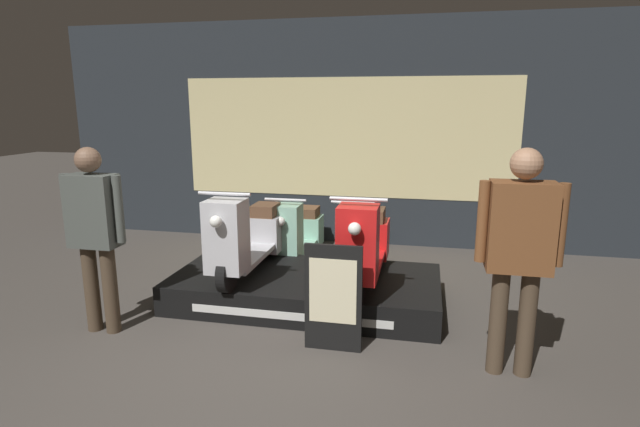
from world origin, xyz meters
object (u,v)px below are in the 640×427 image
object	(u,v)px
scooter_display_left	(247,237)
price_sign_board	(333,298)
person_left_browsing	(95,226)
person_right_browsing	(519,243)
scooter_display_right	(365,244)
scooter_backrow_1	(358,237)
scooter_backrow_0	(298,234)

from	to	relation	value
scooter_display_left	price_sign_board	world-z (taller)	scooter_display_left
person_left_browsing	person_right_browsing	distance (m)	3.52
scooter_display_right	person_right_browsing	distance (m)	1.64
scooter_display_left	price_sign_board	distance (m)	1.43
scooter_backrow_1	price_sign_board	xyz separation A→B (m)	(0.09, -2.25, 0.09)
person_left_browsing	price_sign_board	distance (m)	2.19
person_left_browsing	price_sign_board	xyz separation A→B (m)	(2.12, 0.08, -0.52)
person_right_browsing	scooter_display_left	bearing A→B (deg)	158.15
scooter_backrow_1	scooter_backrow_0	bearing A→B (deg)	180.00
person_left_browsing	price_sign_board	bearing A→B (deg)	2.09
person_left_browsing	price_sign_board	world-z (taller)	person_left_browsing
scooter_backrow_0	scooter_backrow_1	world-z (taller)	same
scooter_backrow_0	person_right_browsing	world-z (taller)	person_right_browsing
scooter_display_right	price_sign_board	distance (m)	0.95
person_left_browsing	price_sign_board	size ratio (longest dim) A/B	1.82
scooter_backrow_0	person_right_browsing	xyz separation A→B (m)	(2.29, -2.33, 0.66)
person_right_browsing	price_sign_board	bearing A→B (deg)	176.84
scooter_display_right	person_right_browsing	size ratio (longest dim) A/B	0.94
scooter_backrow_0	price_sign_board	world-z (taller)	scooter_backrow_0
scooter_backrow_1	person_right_browsing	distance (m)	2.84
person_left_browsing	person_right_browsing	bearing A→B (deg)	-0.00
person_left_browsing	person_right_browsing	world-z (taller)	person_right_browsing
scooter_backrow_0	scooter_backrow_1	size ratio (longest dim) A/B	1.00
scooter_display_left	person_left_browsing	world-z (taller)	person_left_browsing
price_sign_board	scooter_backrow_1	bearing A→B (deg)	92.32
scooter_backrow_0	person_left_browsing	xyz separation A→B (m)	(-1.23, -2.33, 0.61)
scooter_display_right	person_left_browsing	size ratio (longest dim) A/B	0.98
scooter_display_right	price_sign_board	world-z (taller)	scooter_display_right
scooter_backrow_1	person_right_browsing	xyz separation A→B (m)	(1.49, -2.33, 0.66)
scooter_display_left	person_left_browsing	distance (m)	1.47
scooter_backrow_0	scooter_display_left	bearing A→B (deg)	-98.15
person_left_browsing	person_right_browsing	size ratio (longest dim) A/B	0.97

